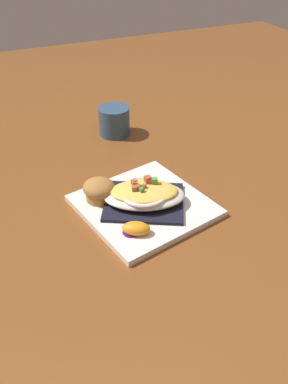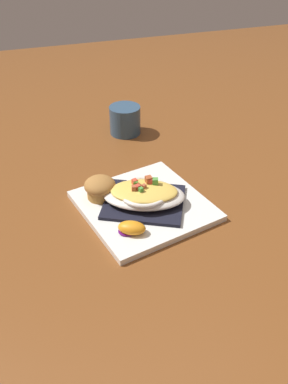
{
  "view_description": "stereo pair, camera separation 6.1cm",
  "coord_description": "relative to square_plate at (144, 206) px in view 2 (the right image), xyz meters",
  "views": [
    {
      "loc": [
        0.64,
        -0.28,
        0.55
      ],
      "look_at": [
        0.0,
        0.0,
        0.04
      ],
      "focal_mm": 38.04,
      "sensor_mm": 36.0,
      "label": 1
    },
    {
      "loc": [
        0.67,
        -0.23,
        0.55
      ],
      "look_at": [
        0.0,
        0.0,
        0.04
      ],
      "focal_mm": 38.04,
      "sensor_mm": 36.0,
      "label": 2
    }
  ],
  "objects": [
    {
      "name": "ground_plane",
      "position": [
        0.0,
        0.0,
        -0.01
      ],
      "size": [
        2.6,
        2.6,
        0.0
      ],
      "primitive_type": "plane",
      "color": "brown"
    },
    {
      "name": "square_plate",
      "position": [
        0.0,
        0.0,
        0.0
      ],
      "size": [
        0.3,
        0.3,
        0.01
      ],
      "primitive_type": "cube",
      "rotation": [
        0.0,
        0.0,
        0.21
      ],
      "color": "white",
      "rests_on": "ground_plane"
    },
    {
      "name": "folded_napkin",
      "position": [
        0.0,
        0.0,
        0.01
      ],
      "size": [
        0.2,
        0.22,
        0.01
      ],
      "primitive_type": "cube",
      "rotation": [
        0.0,
        0.0,
        1.09
      ],
      "color": "black",
      "rests_on": "square_plate"
    },
    {
      "name": "gratin_dish",
      "position": [
        -0.0,
        0.0,
        0.03
      ],
      "size": [
        0.16,
        0.2,
        0.05
      ],
      "color": "silver",
      "rests_on": "folded_napkin"
    },
    {
      "name": "muffin",
      "position": [
        -0.05,
        -0.08,
        0.03
      ],
      "size": [
        0.07,
        0.07,
        0.05
      ],
      "color": "#A97433",
      "rests_on": "square_plate"
    },
    {
      "name": "orange_garnish",
      "position": [
        0.08,
        -0.05,
        0.02
      ],
      "size": [
        0.06,
        0.06,
        0.03
      ],
      "color": "#591268",
      "rests_on": "square_plate"
    },
    {
      "name": "coffee_mug",
      "position": [
        -0.36,
        0.06,
        0.03
      ],
      "size": [
        0.12,
        0.09,
        0.08
      ],
      "color": "#314F6C",
      "rests_on": "ground_plane"
    }
  ]
}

